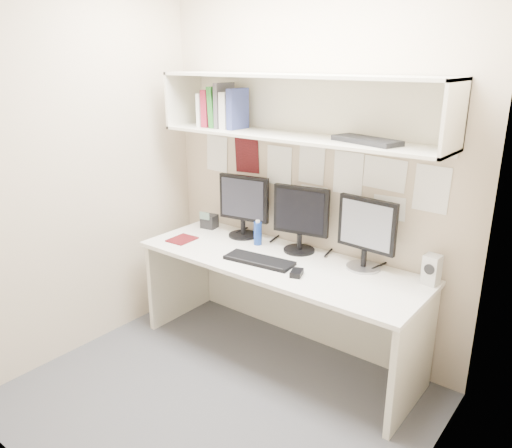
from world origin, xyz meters
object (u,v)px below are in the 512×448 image
Objects in this scene: keyboard at (259,260)px; monitor_center at (301,216)px; desk at (278,308)px; speaker at (432,270)px; monitor_left at (244,204)px; desk_phone at (209,221)px; maroon_notebook at (182,239)px; monitor_right at (366,231)px.

monitor_center is at bearing 66.81° from keyboard.
desk is 10.97× the size of speaker.
monitor_left is 3.31× the size of desk_phone.
monitor_left is 0.58m from keyboard.
keyboard is (-0.07, -0.12, 0.38)m from desk.
desk_phone is (-0.04, 0.34, 0.05)m from maroon_notebook.
maroon_notebook is at bearing -139.68° from monitor_left.
speaker reaches higher than desk_phone.
keyboard is at bearing -155.27° from speaker.
monitor_center is at bearing -9.29° from monitor_left.
monitor_left reaches higher than monitor_center.
desk is 14.19× the size of desk_phone.
keyboard is at bearing -116.73° from monitor_center.
monitor_right reaches higher than speaker.
monitor_center reaches higher than maroon_notebook.
monitor_right is 0.98× the size of keyboard.
monitor_center is 2.35× the size of maroon_notebook.
desk_phone is at bearing 166.36° from desk.
monitor_right is 2.54× the size of speaker.
desk_phone reaches higher than keyboard.
monitor_right is at bearing -9.29° from monitor_left.
keyboard is 1.08m from speaker.
speaker is at bearing 14.69° from desk.
keyboard is (0.41, -0.34, -0.24)m from monitor_left.
maroon_notebook is (-0.78, -0.14, 0.37)m from desk.
monitor_left is at bearing -174.00° from speaker.
maroon_notebook is (-0.71, -0.02, -0.01)m from keyboard.
monitor_left is at bearing 46.64° from maroon_notebook.
desk is 0.94m from desk_phone.
keyboard is 2.58× the size of speaker.
monitor_right is 1.37m from maroon_notebook.
desk_phone is (-0.82, 0.20, 0.42)m from desk.
desk is 10.17× the size of maroon_notebook.
monitor_left is 0.51m from monitor_center.
maroon_notebook is at bearing 174.59° from keyboard.
maroon_notebook is (-0.30, -0.36, -0.25)m from monitor_left.
speaker reaches higher than keyboard.
speaker is at bearing 7.97° from monitor_right.
maroon_notebook is (-0.81, -0.36, -0.25)m from monitor_center.
monitor_right is at bearing -10.38° from monitor_center.
monitor_left reaches higher than desk.
desk_phone is at bearing 93.19° from maroon_notebook.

